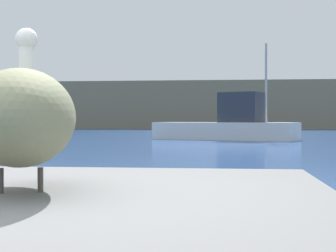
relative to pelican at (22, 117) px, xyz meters
name	(u,v)px	position (x,y,z in m)	size (l,w,h in m)	color
hillside_backdrop	(213,106)	(-0.58, 68.05, 1.76)	(140.00, 17.78, 5.76)	#7F755B
pelican	(22,117)	(0.00, 0.00, 0.00)	(0.89, 1.42, 0.93)	gray
fishing_boat_white	(229,125)	(1.26, 26.46, -0.30)	(8.23, 5.15, 5.15)	white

